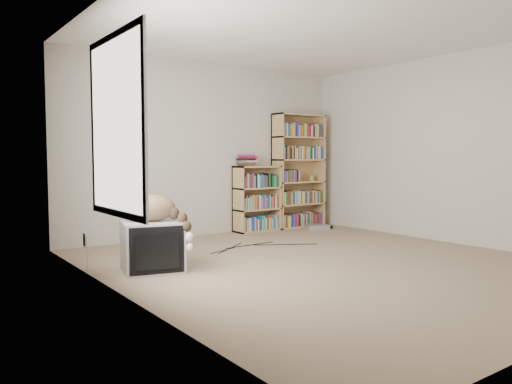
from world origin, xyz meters
TOP-DOWN VIEW (x-y plane):
  - floor at (0.00, 0.00)m, footprint 4.50×5.00m
  - wall_back at (0.00, 2.50)m, footprint 4.50×0.02m
  - wall_left at (-2.25, 0.00)m, footprint 0.02×5.00m
  - wall_right at (2.25, 0.00)m, footprint 0.02×5.00m
  - ceiling at (0.00, 0.00)m, footprint 4.50×5.00m
  - window at (-2.24, 0.20)m, footprint 0.02×1.22m
  - crt_tv at (-1.68, 0.78)m, footprint 0.68×0.64m
  - cat at (-1.65, 0.74)m, footprint 0.68×0.72m
  - bookcase_tall at (1.59, 2.36)m, footprint 0.91×0.30m
  - bookcase_short at (0.75, 2.36)m, footprint 0.73×0.30m
  - book_stack at (0.57, 2.36)m, footprint 0.21×0.27m
  - green_mug at (1.86, 2.34)m, footprint 0.08×0.08m
  - framed_print at (1.57, 2.44)m, footprint 0.13×0.05m
  - dvd_player at (1.63, 1.93)m, footprint 0.40×0.35m
  - wall_outlet at (-2.24, 1.13)m, footprint 0.01×0.08m
  - floor_cables at (-0.01, 1.28)m, footprint 1.20×0.70m

SIDE VIEW (x-z plane):
  - floor at x=0.00m, z-range -0.01..0.01m
  - floor_cables at x=-0.01m, z-range 0.00..0.01m
  - dvd_player at x=1.63m, z-range 0.00..0.08m
  - crt_tv at x=-1.68m, z-range 0.00..0.50m
  - wall_outlet at x=-2.24m, z-range 0.26..0.39m
  - bookcase_short at x=0.75m, z-range -0.03..0.97m
  - cat at x=-1.65m, z-range 0.30..0.89m
  - green_mug at x=1.86m, z-range 0.75..0.84m
  - framed_print at x=1.57m, z-range 0.75..0.92m
  - bookcase_tall at x=1.59m, z-range -0.05..1.78m
  - book_stack at x=0.57m, z-range 1.01..1.18m
  - wall_back at x=0.00m, z-range 0.00..2.50m
  - wall_left at x=-2.25m, z-range 0.00..2.50m
  - wall_right at x=2.25m, z-range 0.00..2.50m
  - window at x=-2.24m, z-range 0.64..2.16m
  - ceiling at x=0.00m, z-range 2.49..2.51m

